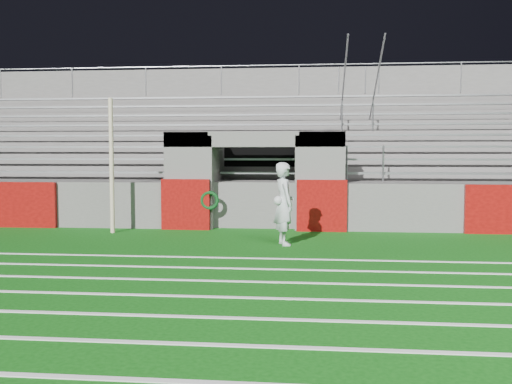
# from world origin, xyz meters

# --- Properties ---
(ground) EXTENTS (90.00, 90.00, 0.00)m
(ground) POSITION_xyz_m (0.00, 0.00, 0.00)
(ground) COLOR #0D4F0E
(ground) RESTS_ON ground
(field_post) EXTENTS (0.11, 0.11, 3.43)m
(field_post) POSITION_xyz_m (-3.54, 2.18, 1.72)
(field_post) COLOR beige
(field_post) RESTS_ON ground
(field_markings) EXTENTS (28.00, 8.09, 0.01)m
(field_markings) POSITION_xyz_m (0.00, -5.00, 0.01)
(field_markings) COLOR white
(field_markings) RESTS_ON ground
(stadium_structure) EXTENTS (26.00, 8.48, 5.42)m
(stadium_structure) POSITION_xyz_m (0.00, 7.97, 1.49)
(stadium_structure) COLOR #585654
(stadium_structure) RESTS_ON ground
(goalkeeper_with_ball) EXTENTS (0.64, 0.78, 1.84)m
(goalkeeper_with_ball) POSITION_xyz_m (0.94, 0.71, 0.92)
(goalkeeper_with_ball) COLOR silver
(goalkeeper_with_ball) RESTS_ON ground
(hose_coil) EXTENTS (0.51, 0.14, 0.51)m
(hose_coil) POSITION_xyz_m (-1.14, 2.92, 0.79)
(hose_coil) COLOR #0C3C17
(hose_coil) RESTS_ON ground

